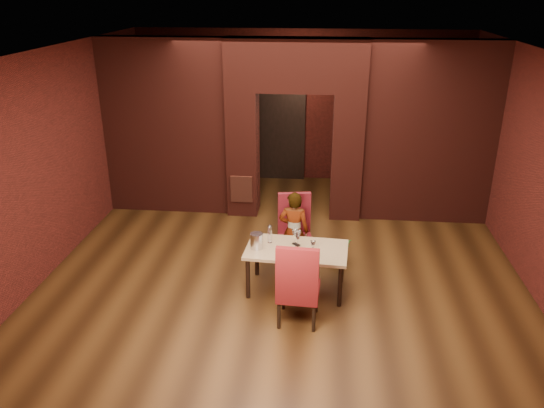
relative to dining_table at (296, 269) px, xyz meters
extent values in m
plane|color=#482B12|center=(-0.21, 0.75, -0.33)|extent=(8.00, 8.00, 0.00)
cube|color=silver|center=(-0.21, 0.75, 2.87)|extent=(7.00, 8.00, 0.04)
cube|color=maroon|center=(-0.21, 4.75, 1.27)|extent=(7.00, 0.04, 3.20)
cube|color=maroon|center=(-0.21, -3.25, 1.27)|extent=(7.00, 0.04, 3.20)
cube|color=maroon|center=(-3.71, 0.75, 1.27)|extent=(0.04, 8.00, 3.20)
cube|color=maroon|center=(3.29, 0.75, 1.27)|extent=(0.04, 8.00, 3.20)
cube|color=maroon|center=(-1.16, 2.75, 0.82)|extent=(0.55, 0.55, 2.30)
cube|color=maroon|center=(0.74, 2.75, 0.82)|extent=(0.55, 0.55, 2.30)
cube|color=maroon|center=(-0.21, 2.75, 2.42)|extent=(2.45, 0.55, 0.90)
cube|color=maroon|center=(-2.57, 2.75, 1.27)|extent=(2.28, 0.35, 3.20)
cube|color=maroon|center=(2.16, 2.75, 1.27)|extent=(2.28, 0.35, 3.20)
cube|color=#A5482F|center=(-1.16, 2.46, 0.22)|extent=(0.40, 0.03, 0.50)
cube|color=black|center=(-0.61, 4.69, 0.72)|extent=(0.90, 0.08, 2.10)
cube|color=black|center=(-0.61, 4.65, 0.72)|extent=(1.02, 0.04, 2.22)
cube|color=tan|center=(0.00, 0.00, 0.00)|extent=(1.44, 0.87, 0.65)
cube|color=maroon|center=(-0.06, 0.74, 0.23)|extent=(0.58, 0.58, 1.11)
cube|color=maroon|center=(0.07, -0.74, 0.25)|extent=(0.55, 0.55, 1.15)
imported|color=white|center=(-0.08, 0.62, 0.30)|extent=(0.48, 0.34, 1.25)
cube|color=silver|center=(-0.10, -0.15, 0.33)|extent=(0.36, 0.31, 0.00)
cylinder|color=silver|center=(-0.55, -0.04, 0.44)|extent=(0.18, 0.18, 0.22)
cylinder|color=white|center=(-0.39, 0.15, 0.46)|extent=(0.06, 0.06, 0.27)
imported|color=#276B24|center=(0.60, 0.85, -0.12)|extent=(0.49, 0.48, 0.42)
camera|label=1|loc=(0.31, -6.52, 3.70)|focal=35.00mm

